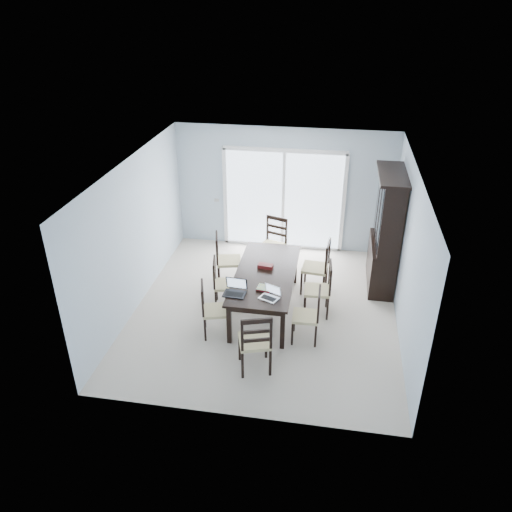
% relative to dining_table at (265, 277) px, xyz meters
% --- Properties ---
extents(floor, '(5.00, 5.00, 0.00)m').
position_rel_dining_table_xyz_m(floor, '(0.00, 0.00, -0.67)').
color(floor, beige).
rests_on(floor, ground).
extents(ceiling, '(5.00, 5.00, 0.00)m').
position_rel_dining_table_xyz_m(ceiling, '(0.00, 0.00, 1.93)').
color(ceiling, white).
rests_on(ceiling, back_wall).
extents(back_wall, '(4.50, 0.02, 2.60)m').
position_rel_dining_table_xyz_m(back_wall, '(0.00, 2.50, 0.63)').
color(back_wall, '#A8BAC9').
rests_on(back_wall, floor).
extents(wall_left, '(0.02, 5.00, 2.60)m').
position_rel_dining_table_xyz_m(wall_left, '(-2.25, 0.00, 0.63)').
color(wall_left, '#A8BAC9').
rests_on(wall_left, floor).
extents(wall_right, '(0.02, 5.00, 2.60)m').
position_rel_dining_table_xyz_m(wall_right, '(2.25, 0.00, 0.63)').
color(wall_right, '#A8BAC9').
rests_on(wall_right, floor).
extents(balcony, '(4.50, 2.00, 0.10)m').
position_rel_dining_table_xyz_m(balcony, '(0.00, 3.50, -0.72)').
color(balcony, gray).
rests_on(balcony, ground).
extents(railing, '(4.50, 0.06, 1.10)m').
position_rel_dining_table_xyz_m(railing, '(0.00, 4.50, -0.12)').
color(railing, '#99999E').
rests_on(railing, balcony).
extents(dining_table, '(1.00, 2.20, 0.75)m').
position_rel_dining_table_xyz_m(dining_table, '(0.00, 0.00, 0.00)').
color(dining_table, black).
rests_on(dining_table, floor).
extents(china_hutch, '(0.50, 1.38, 2.20)m').
position_rel_dining_table_xyz_m(china_hutch, '(2.02, 1.25, 0.40)').
color(china_hutch, black).
rests_on(china_hutch, floor).
extents(sliding_door, '(2.52, 0.05, 2.18)m').
position_rel_dining_table_xyz_m(sliding_door, '(0.00, 2.48, 0.41)').
color(sliding_door, silver).
rests_on(sliding_door, floor).
extents(chair_left_near, '(0.51, 0.50, 1.08)m').
position_rel_dining_table_xyz_m(chair_left_near, '(-0.77, -0.82, -0.10)').
color(chair_left_near, black).
rests_on(chair_left_near, floor).
extents(chair_left_mid, '(0.48, 0.47, 1.07)m').
position_rel_dining_table_xyz_m(chair_left_mid, '(-0.78, -0.00, -0.11)').
color(chair_left_mid, black).
rests_on(chair_left_mid, floor).
extents(chair_left_far, '(0.54, 0.53, 1.17)m').
position_rel_dining_table_xyz_m(chair_left_far, '(-0.91, 0.76, -0.05)').
color(chair_left_far, black).
rests_on(chair_left_far, floor).
extents(chair_right_near, '(0.42, 0.41, 1.07)m').
position_rel_dining_table_xyz_m(chair_right_near, '(0.84, -0.71, -0.11)').
color(chair_right_near, black).
rests_on(chair_right_near, floor).
extents(chair_right_mid, '(0.46, 0.45, 1.12)m').
position_rel_dining_table_xyz_m(chair_right_mid, '(0.97, 0.06, -0.08)').
color(chair_right_mid, black).
rests_on(chair_right_mid, floor).
extents(chair_right_far, '(0.50, 0.49, 1.19)m').
position_rel_dining_table_xyz_m(chair_right_far, '(0.90, 0.76, -0.05)').
color(chair_right_far, black).
rests_on(chair_right_far, floor).
extents(chair_end_near, '(0.56, 0.57, 1.19)m').
position_rel_dining_table_xyz_m(chair_end_near, '(0.10, -1.61, -0.05)').
color(chair_end_near, black).
rests_on(chair_end_near, floor).
extents(chair_end_far, '(0.58, 0.59, 1.21)m').
position_rel_dining_table_xyz_m(chair_end_far, '(-0.06, 1.57, -0.03)').
color(chair_end_far, black).
rests_on(chair_end_far, floor).
extents(laptop_dark, '(0.36, 0.26, 0.24)m').
position_rel_dining_table_xyz_m(laptop_dark, '(-0.38, -0.76, 0.13)').
color(laptop_dark, black).
rests_on(laptop_dark, dining_table).
extents(laptop_silver, '(0.34, 0.30, 0.20)m').
position_rel_dining_table_xyz_m(laptop_silver, '(0.17, -0.78, 0.13)').
color(laptop_silver, silver).
rests_on(laptop_silver, dining_table).
extents(book_stack, '(0.27, 0.22, 0.04)m').
position_rel_dining_table_xyz_m(book_stack, '(0.07, -0.53, 0.10)').
color(book_stack, maroon).
rests_on(book_stack, dining_table).
extents(cell_phone, '(0.10, 0.06, 0.01)m').
position_rel_dining_table_xyz_m(cell_phone, '(0.14, -0.83, 0.08)').
color(cell_phone, black).
rests_on(cell_phone, dining_table).
extents(game_box, '(0.27, 0.16, 0.06)m').
position_rel_dining_table_xyz_m(game_box, '(-0.03, 0.17, 0.11)').
color(game_box, '#4C110F').
rests_on(game_box, dining_table).
extents(hot_tub, '(2.30, 2.14, 1.01)m').
position_rel_dining_table_xyz_m(hot_tub, '(-0.76, 3.55, -0.17)').
color(hot_tub, brown).
rests_on(hot_tub, balcony).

